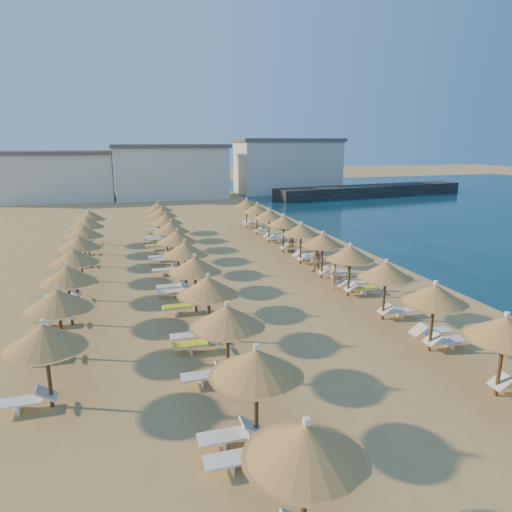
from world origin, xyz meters
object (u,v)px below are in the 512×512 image
object	(u,v)px
beachgoer_c	(291,239)
jetty	(371,191)
parasol_row_west	(185,250)
beachgoer_b	(317,260)
beachgoer_a	(333,274)
parasol_row_east	(323,241)

from	to	relation	value
beachgoer_c	jetty	bearing A→B (deg)	105.77
parasol_row_west	beachgoer_b	size ratio (longest dim) A/B	22.62
beachgoer_a	beachgoer_b	world-z (taller)	beachgoer_a
jetty	parasol_row_east	bearing A→B (deg)	-131.72
parasol_row_east	parasol_row_west	distance (m)	7.85
beachgoer_c	beachgoer_b	bearing A→B (deg)	-40.14
parasol_row_east	beachgoer_b	xyz separation A→B (m)	(0.14, 1.08, -1.46)
parasol_row_east	beachgoer_c	distance (m)	6.91
beachgoer_a	parasol_row_east	bearing A→B (deg)	-175.04
parasol_row_west	beachgoer_c	size ratio (longest dim) A/B	19.63
jetty	beachgoer_c	bearing A→B (deg)	-136.75
jetty	beachgoer_a	size ratio (longest dim) A/B	17.78
parasol_row_west	beachgoer_b	xyz separation A→B (m)	(7.99, 1.08, -1.46)
parasol_row_east	beachgoer_b	bearing A→B (deg)	82.36
beachgoer_a	jetty	bearing A→B (deg)	160.14
beachgoer_b	beachgoer_a	bearing A→B (deg)	-39.48
beachgoer_a	beachgoer_b	xyz separation A→B (m)	(0.44, 3.16, -0.06)
jetty	beachgoer_c	distance (m)	37.04
parasol_row_west	beachgoer_c	xyz separation A→B (m)	(8.48, 6.74, -1.34)
beachgoer_a	beachgoer_b	bearing A→B (deg)	-174.93
jetty	beachgoer_c	world-z (taller)	beachgoer_c
beachgoer_c	beachgoer_a	size ratio (longest dim) A/B	1.07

